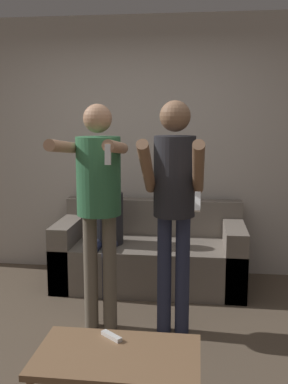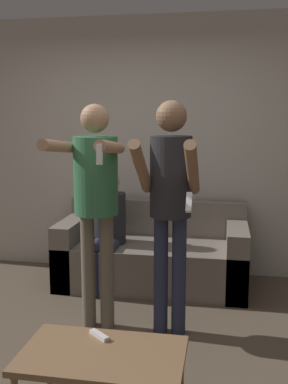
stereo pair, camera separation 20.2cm
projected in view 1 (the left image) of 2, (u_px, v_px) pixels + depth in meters
name	position (u px, v px, depth m)	size (l,w,h in m)	color
ground_plane	(104.00, 361.00, 3.11)	(14.00, 14.00, 0.00)	brown
wall_back	(140.00, 147.00, 4.79)	(6.40, 0.06, 2.70)	beige
couch	(150.00, 256.00, 4.51)	(1.84, 0.83, 0.81)	slate
person_standing_left	(98.00, 190.00, 3.40)	(0.46, 0.74, 1.77)	#6B6051
person_standing_right	(174.00, 192.00, 3.33)	(0.43, 0.72, 1.79)	#282D47
person_seated	(106.00, 223.00, 4.33)	(0.32, 0.54, 1.18)	#282D47
coffee_table	(117.00, 361.00, 2.44)	(0.90, 0.54, 0.40)	#846042
remote_on_table	(112.00, 336.00, 2.60)	(0.14, 0.12, 0.02)	white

